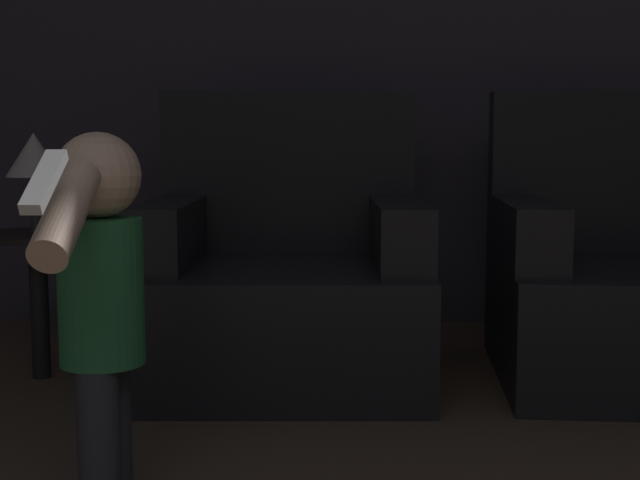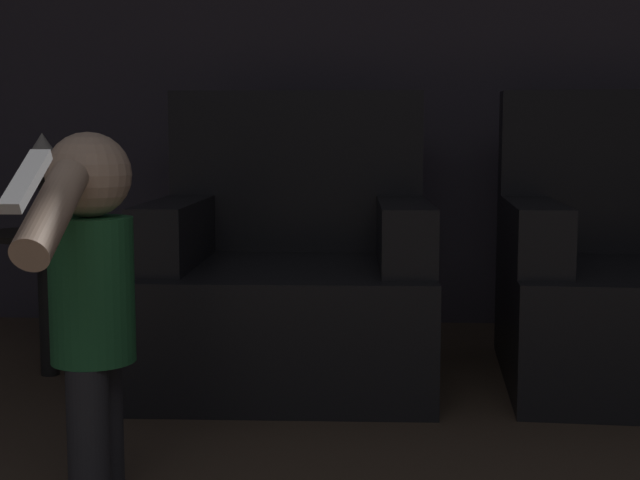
% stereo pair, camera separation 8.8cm
% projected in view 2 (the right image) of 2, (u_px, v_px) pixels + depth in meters
% --- Properties ---
extents(wall_back, '(8.40, 0.05, 2.60)m').
position_uv_depth(wall_back, '(350.00, 13.00, 3.69)').
color(wall_back, '#3D3842').
rests_on(wall_back, ground_plane).
extents(armchair_left, '(0.91, 0.90, 0.95)m').
position_uv_depth(armchair_left, '(291.00, 281.00, 2.94)').
color(armchair_left, black).
rests_on(armchair_left, ground_plane).
extents(person_toddler, '(0.17, 0.55, 0.79)m').
position_uv_depth(person_toddler, '(91.00, 290.00, 1.83)').
color(person_toddler, '#28282D').
rests_on(person_toddler, ground_plane).
extents(side_table, '(0.40, 0.40, 0.48)m').
position_uv_depth(side_table, '(46.00, 259.00, 2.91)').
color(side_table, black).
rests_on(side_table, ground_plane).
extents(lamp, '(0.18, 0.18, 0.32)m').
position_uv_depth(lamp, '(43.00, 157.00, 2.88)').
color(lamp, '#262626').
rests_on(lamp, side_table).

